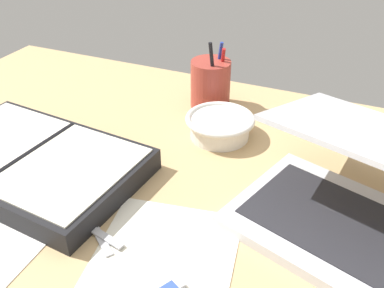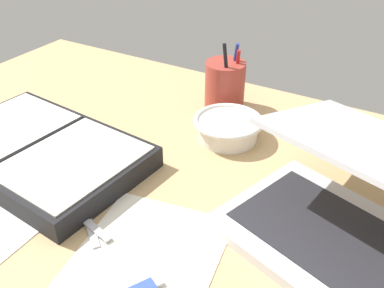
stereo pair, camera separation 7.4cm
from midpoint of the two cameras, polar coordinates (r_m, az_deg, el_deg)
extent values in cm
cube|color=tan|center=(74.29, -3.02, -7.51)|extent=(140.00, 100.00, 2.00)
cube|color=silver|center=(68.69, 21.98, -12.50)|extent=(39.10, 32.27, 1.80)
cube|color=#232328|center=(68.00, 22.15, -11.89)|extent=(33.28, 24.88, 0.24)
cylinder|color=silver|center=(87.87, 7.18, 1.83)|extent=(12.11, 12.11, 4.14)
torus|color=silver|center=(86.82, 7.28, 3.00)|extent=(14.25, 14.25, 1.14)
cylinder|color=#9E382D|center=(98.39, 6.56, 7.72)|extent=(9.06, 9.06, 10.95)
cylinder|color=black|center=(94.86, 6.93, 8.80)|extent=(2.27, 1.80, 15.28)
cylinder|color=#233899|center=(99.11, 7.63, 9.42)|extent=(2.59, 1.37, 13.93)
cylinder|color=#B21E1E|center=(98.20, 8.05, 8.91)|extent=(2.36, 2.67, 13.14)
cube|color=black|center=(84.09, -17.33, -1.14)|extent=(41.73, 28.36, 4.15)
cube|color=silver|center=(89.99, -21.43, 2.07)|extent=(20.45, 24.27, 0.30)
cube|color=silver|center=(76.39, -13.04, -2.14)|extent=(20.45, 24.27, 0.30)
cube|color=black|center=(82.83, -17.59, 0.22)|extent=(2.88, 22.65, 0.30)
cube|color=#B7B7BC|center=(68.49, -10.49, -10.61)|extent=(9.98, 3.43, 0.30)
cube|color=#B7B7BC|center=(68.70, -10.47, -10.79)|extent=(8.67, 6.97, 0.30)
torus|color=#232328|center=(72.72, -13.51, -8.31)|extent=(3.90, 3.90, 0.70)
torus|color=#232328|center=(73.34, -11.64, -7.60)|extent=(3.90, 3.90, 0.70)
cube|color=silver|center=(62.28, -3.46, -16.31)|extent=(24.49, 30.59, 0.16)
cube|color=silver|center=(60.02, -0.83, -18.16)|extent=(1.63, 1.63, 0.60)
camera|label=1|loc=(0.04, -87.14, 1.87)|focal=40.00mm
camera|label=2|loc=(0.04, 92.86, -1.87)|focal=40.00mm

